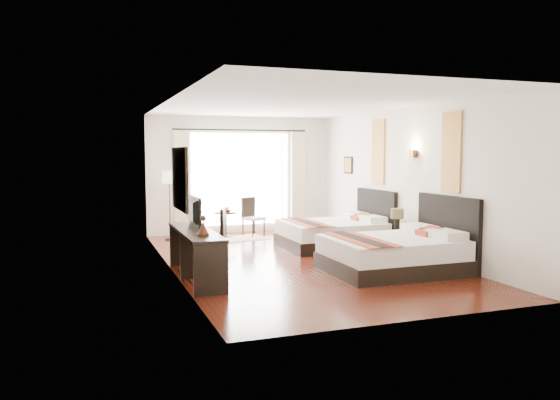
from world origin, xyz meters
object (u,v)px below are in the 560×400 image
object	(u,v)px
bed_far	(336,232)
console_desk	(196,254)
bed_near	(397,252)
side_table	(225,224)
fruit_bowl	(226,211)
television	(190,211)
nightstand	(402,245)
floor_lamp	(169,182)
desk_chair	(212,252)
vase	(404,227)
table_lamp	(397,215)
window_chair	(253,224)

from	to	relation	value
bed_far	console_desk	world-z (taller)	bed_far
bed_near	console_desk	world-z (taller)	bed_near
side_table	fruit_bowl	xyz separation A→B (m)	(0.02, -0.04, 0.32)
bed_far	television	world-z (taller)	television
nightstand	fruit_bowl	size ratio (longest dim) A/B	2.08
side_table	television	bearing A→B (deg)	-113.07
bed_near	floor_lamp	world-z (taller)	floor_lamp
side_table	floor_lamp	bearing A→B (deg)	177.44
desk_chair	fruit_bowl	bearing A→B (deg)	-88.78
side_table	fruit_bowl	world-z (taller)	fruit_bowl
bed_near	console_desk	xyz separation A→B (m)	(-3.21, 0.60, 0.06)
vase	nightstand	bearing A→B (deg)	75.66
fruit_bowl	console_desk	bearing A→B (deg)	-110.76
bed_near	television	world-z (taller)	television
television	fruit_bowl	bearing A→B (deg)	-23.67
bed_far	floor_lamp	size ratio (longest dim) A/B	1.35
table_lamp	side_table	distance (m)	4.16
floor_lamp	side_table	distance (m)	1.61
nightstand	console_desk	bearing A→B (deg)	-173.28
side_table	window_chair	world-z (taller)	window_chair
bed_near	bed_far	bearing A→B (deg)	88.87
nightstand	desk_chair	bearing A→B (deg)	-179.91
nightstand	table_lamp	xyz separation A→B (m)	(-0.03, 0.15, 0.54)
nightstand	bed_far	bearing A→B (deg)	118.22
console_desk	television	bearing A→B (deg)	87.92
nightstand	console_desk	xyz separation A→B (m)	(-3.99, -0.47, 0.16)
vase	television	bearing A→B (deg)	177.38
television	window_chair	bearing A→B (deg)	-32.35
bed_near	television	xyz separation A→B (m)	(-3.19, 1.15, 0.68)
bed_near	vase	distance (m)	1.25
table_lamp	television	bearing A→B (deg)	-178.98
television	console_desk	bearing A→B (deg)	177.80
television	fruit_bowl	world-z (taller)	television
television	fruit_bowl	distance (m)	3.64
bed_far	table_lamp	bearing A→B (deg)	-59.82
vase	side_table	size ratio (longest dim) A/B	0.25
floor_lamp	table_lamp	bearing A→B (deg)	-41.59
television	desk_chair	world-z (taller)	television
nightstand	console_desk	distance (m)	4.02
bed_near	bed_far	distance (m)	2.42
bed_near	table_lamp	xyz separation A→B (m)	(0.75, 1.22, 0.45)
bed_near	window_chair	xyz separation A→B (m)	(-1.12, 4.43, -0.04)
desk_chair	table_lamp	bearing A→B (deg)	-158.22
bed_far	nightstand	bearing A→B (deg)	-61.78
console_desk	desk_chair	xyz separation A→B (m)	(0.35, 0.46, -0.06)
table_lamp	vase	size ratio (longest dim) A/B	2.70
desk_chair	fruit_bowl	xyz separation A→B (m)	(1.11, 3.40, 0.29)
bed_near	table_lamp	distance (m)	1.50
floor_lamp	bed_near	bearing A→B (deg)	-56.49
bed_far	nightstand	distance (m)	1.53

